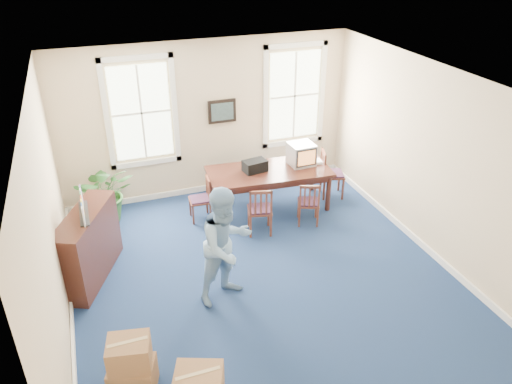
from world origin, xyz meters
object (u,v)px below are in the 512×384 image
object	(u,v)px
crt_tv	(301,154)
chair_near_left	(260,209)
conference_table	(269,189)
man	(226,245)
cardboard_boxes	(147,354)
credenza	(88,244)
potted_plant	(106,193)

from	to	relation	value
crt_tv	chair_near_left	bearing A→B (deg)	-146.23
chair_near_left	conference_table	bearing A→B (deg)	-106.74
man	cardboard_boxes	xyz separation A→B (m)	(-1.40, -1.22, -0.52)
conference_table	credenza	distance (m)	3.71
man	chair_near_left	bearing A→B (deg)	32.75
credenza	cardboard_boxes	xyz separation A→B (m)	(0.53, -2.42, -0.21)
conference_table	chair_near_left	bearing A→B (deg)	-116.70
chair_near_left	man	size ratio (longest dim) A/B	0.52
potted_plant	crt_tv	bearing A→B (deg)	-7.28
man	cardboard_boxes	distance (m)	1.93
crt_tv	cardboard_boxes	bearing A→B (deg)	-137.70
chair_near_left	man	xyz separation A→B (m)	(-1.09, -1.55, 0.45)
crt_tv	credenza	bearing A→B (deg)	-166.18
credenza	conference_table	bearing A→B (deg)	43.01
chair_near_left	cardboard_boxes	distance (m)	3.72
conference_table	man	bearing A→B (deg)	-119.50
chair_near_left	man	distance (m)	1.94
chair_near_left	credenza	world-z (taller)	credenza
potted_plant	credenza	bearing A→B (deg)	-103.60
chair_near_left	cardboard_boxes	world-z (taller)	chair_near_left
conference_table	crt_tv	size ratio (longest dim) A/B	4.60
conference_table	chair_near_left	distance (m)	0.96
crt_tv	cardboard_boxes	xyz separation A→B (m)	(-3.69, -3.64, -0.62)
credenza	crt_tv	bearing A→B (deg)	40.77
man	crt_tv	bearing A→B (deg)	24.49
potted_plant	cardboard_boxes	bearing A→B (deg)	-88.34
conference_table	potted_plant	size ratio (longest dim) A/B	2.01
crt_tv	potted_plant	distance (m)	3.87
man	credenza	xyz separation A→B (m)	(-1.93, 1.20, -0.30)
crt_tv	credenza	size ratio (longest dim) A/B	0.33
conference_table	man	size ratio (longest dim) A/B	1.29
chair_near_left	cardboard_boxes	xyz separation A→B (m)	(-2.49, -2.76, -0.07)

